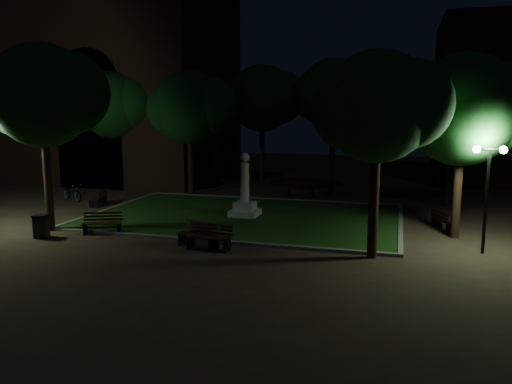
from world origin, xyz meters
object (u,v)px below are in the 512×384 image
bench_left_side (99,198)px  bench_right_side (443,221)px  bench_near_right (200,235)px  bicycle (72,192)px  bench_near_left (210,238)px  trash_bin (41,226)px  bench_far_side (301,190)px  bench_west_near (102,224)px  monument (245,198)px

bench_left_side → bench_right_side: 18.36m
bench_near_right → bicycle: 13.60m
bench_near_left → bench_near_right: bearing=158.3°
bench_near_left → bench_left_side: 11.58m
trash_bin → bicycle: size_ratio=0.53×
bench_far_side → trash_bin: trash_bin is taller
bench_west_near → bench_left_side: 6.89m
bench_near_right → bicycle: size_ratio=1.00×
bench_near_right → bicycle: bearing=165.0°
bench_west_near → bicycle: size_ratio=0.94×
monument → trash_bin: (-7.08, -6.35, -0.46)m
bench_west_near → bench_far_side: size_ratio=1.02×
bicycle → monument: bearing=-74.4°
monument → bench_left_side: monument is taller
bench_right_side → bicycle: bicycle is taller
bench_left_side → bicycle: size_ratio=0.90×
bench_near_left → bicycle: bearing=149.9°
bench_near_left → bench_far_side: 12.92m
bench_right_side → bench_far_side: 10.44m
bench_near_right → bench_right_side: bearing=50.1°
bench_near_left → trash_bin: size_ratio=1.82×
bench_right_side → bench_far_side: size_ratio=0.89×
bench_right_side → bench_near_right: bearing=97.3°
monument → bench_right_side: (9.44, -0.06, -0.58)m
bench_near_left → bicycle: bicycle is taller
bench_near_left → bench_far_side: bearing=88.4°
bench_near_right → trash_bin: trash_bin is taller
bench_near_left → bench_west_near: bearing=171.6°
bench_near_right → trash_bin: 7.05m
bench_left_side → bench_far_side: (10.46, 6.08, 0.03)m
bench_left_side → bench_right_side: size_ratio=1.10×
bench_west_near → monument: bearing=23.6°
bench_near_right → bench_far_side: bench_near_right is taller
bench_far_side → bench_west_near: bearing=62.3°
bench_near_left → bench_west_near: 5.58m
bench_near_right → bench_right_side: size_ratio=1.21×
bench_right_side → trash_bin: 17.67m
trash_bin → bicycle: same height
bench_near_left → bench_left_side: bench_near_left is taller
monument → bench_near_left: bearing=-85.6°
bench_near_left → bench_near_right: 0.57m
monument → trash_bin: bearing=-138.1°
bench_left_side → bench_right_side: bearing=72.4°
monument → trash_bin: size_ratio=3.24×
bench_left_side → bicycle: bicycle is taller
monument → bench_near_left: 6.14m
bench_far_side → bicycle: (-12.93, -5.11, 0.05)m
bench_left_side → bench_right_side: (18.35, -0.76, -0.04)m
bench_far_side → trash_bin: size_ratio=1.77×
monument → bicycle: monument is taller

